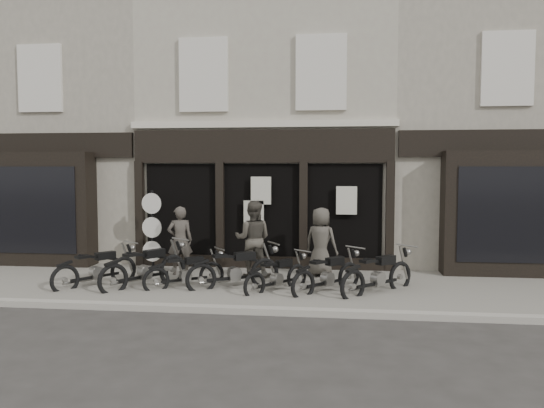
# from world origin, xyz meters

# --- Properties ---
(ground_plane) EXTENTS (90.00, 90.00, 0.00)m
(ground_plane) POSITION_xyz_m (0.00, 0.00, 0.00)
(ground_plane) COLOR #2D2B28
(ground_plane) RESTS_ON ground
(pavement) EXTENTS (30.00, 4.20, 0.12)m
(pavement) POSITION_xyz_m (0.00, 0.90, 0.06)
(pavement) COLOR slate
(pavement) RESTS_ON ground_plane
(kerb) EXTENTS (30.00, 0.25, 0.13)m
(kerb) POSITION_xyz_m (0.00, -1.25, 0.07)
(kerb) COLOR gray
(kerb) RESTS_ON ground_plane
(central_building) EXTENTS (7.30, 6.22, 8.34)m
(central_building) POSITION_xyz_m (0.00, 5.95, 4.08)
(central_building) COLOR #A5A08D
(central_building) RESTS_ON ground
(neighbour_left) EXTENTS (5.60, 6.73, 8.34)m
(neighbour_left) POSITION_xyz_m (-6.35, 5.90, 4.04)
(neighbour_left) COLOR gray
(neighbour_left) RESTS_ON ground
(neighbour_right) EXTENTS (5.60, 6.73, 8.34)m
(neighbour_right) POSITION_xyz_m (6.35, 5.90, 4.04)
(neighbour_right) COLOR gray
(neighbour_right) RESTS_ON ground
(motorcycle_0) EXTENTS (1.51, 1.88, 1.05)m
(motorcycle_0) POSITION_xyz_m (-3.59, 0.39, 0.42)
(motorcycle_0) COLOR black
(motorcycle_0) RESTS_ON ground
(motorcycle_1) EXTENTS (1.64, 2.04, 1.13)m
(motorcycle_1) POSITION_xyz_m (-2.41, 0.42, 0.45)
(motorcycle_1) COLOR black
(motorcycle_1) RESTS_ON ground
(motorcycle_2) EXTENTS (1.72, 1.38, 0.95)m
(motorcycle_2) POSITION_xyz_m (-1.44, 0.44, 0.38)
(motorcycle_2) COLOR black
(motorcycle_2) RESTS_ON ground
(motorcycle_3) EXTENTS (2.06, 1.44, 1.10)m
(motorcycle_3) POSITION_xyz_m (-0.30, 0.55, 0.44)
(motorcycle_3) COLOR black
(motorcycle_3) RESTS_ON ground
(motorcycle_4) EXTENTS (1.42, 1.62, 0.93)m
(motorcycle_4) POSITION_xyz_m (0.70, 0.39, 0.37)
(motorcycle_4) COLOR black
(motorcycle_4) RESTS_ON ground
(motorcycle_5) EXTENTS (1.65, 1.73, 1.03)m
(motorcycle_5) POSITION_xyz_m (1.84, 0.40, 0.41)
(motorcycle_5) COLOR black
(motorcycle_5) RESTS_ON ground
(motorcycle_6) EXTENTS (1.80, 1.78, 1.09)m
(motorcycle_6) POSITION_xyz_m (2.96, 0.39, 0.43)
(motorcycle_6) COLOR black
(motorcycle_6) RESTS_ON ground
(man_left) EXTENTS (0.74, 0.60, 1.76)m
(man_left) POSITION_xyz_m (-1.96, 1.75, 1.00)
(man_left) COLOR #403A34
(man_left) RESTS_ON pavement
(man_centre) EXTENTS (0.94, 0.73, 1.92)m
(man_centre) POSITION_xyz_m (-0.05, 1.69, 1.08)
(man_centre) COLOR #423E36
(man_centre) RESTS_ON pavement
(man_right) EXTENTS (1.00, 0.84, 1.75)m
(man_right) POSITION_xyz_m (1.65, 1.97, 0.99)
(man_right) COLOR #433F38
(man_right) RESTS_ON pavement
(advert_sign_post) EXTENTS (0.55, 0.35, 2.27)m
(advert_sign_post) POSITION_xyz_m (-2.84, 2.16, 1.10)
(advert_sign_post) COLOR black
(advert_sign_post) RESTS_ON ground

